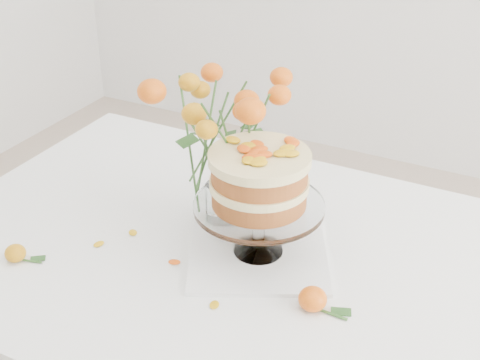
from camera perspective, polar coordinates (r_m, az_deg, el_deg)
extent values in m
cube|color=tan|center=(1.44, 0.64, -7.13)|extent=(1.40, 0.90, 0.04)
cylinder|color=tan|center=(2.19, -9.64, -5.28)|extent=(0.06, 0.06, 0.71)
cube|color=white|center=(1.43, 0.65, -6.39)|extent=(1.42, 0.92, 0.01)
cube|color=white|center=(1.84, 7.10, -1.44)|extent=(1.42, 0.01, 0.20)
cube|color=white|center=(1.86, -19.33, -2.68)|extent=(0.01, 0.92, 0.20)
cube|color=white|center=(1.42, 1.56, -6.17)|extent=(0.38, 0.38, 0.01)
cylinder|color=white|center=(1.38, 1.59, -3.92)|extent=(0.03, 0.03, 0.09)
cylinder|color=white|center=(1.36, 1.62, -2.19)|extent=(0.27, 0.27, 0.01)
cylinder|color=brown|center=(1.34, 1.64, -1.29)|extent=(0.22, 0.22, 0.04)
cylinder|color=#FFEDA4|center=(1.33, 1.66, -0.26)|extent=(0.23, 0.23, 0.02)
cylinder|color=brown|center=(1.32, 1.67, 0.79)|extent=(0.22, 0.22, 0.04)
cylinder|color=#FFEDA4|center=(1.30, 1.69, 1.90)|extent=(0.24, 0.24, 0.02)
cylinder|color=white|center=(1.52, -1.45, -3.56)|extent=(0.06, 0.06, 0.01)
cylinder|color=white|center=(1.49, -1.47, -1.97)|extent=(0.08, 0.08, 0.09)
ellipsoid|color=orange|center=(1.47, -18.63, -5.94)|extent=(0.04, 0.04, 0.04)
cylinder|color=#346026|center=(1.46, -17.48, -6.66)|extent=(0.05, 0.02, 0.00)
ellipsoid|color=#D3550A|center=(1.28, 6.21, -10.06)|extent=(0.05, 0.05, 0.05)
cylinder|color=#346026|center=(1.28, 7.75, -11.28)|extent=(0.07, 0.01, 0.01)
ellipsoid|color=gold|center=(1.40, -5.62, -6.99)|extent=(0.03, 0.02, 0.00)
ellipsoid|color=gold|center=(1.33, -2.87, -9.11)|extent=(0.03, 0.02, 0.00)
ellipsoid|color=gold|center=(1.29, -2.20, -10.61)|extent=(0.03, 0.02, 0.00)
ellipsoid|color=gold|center=(1.50, -9.13, -4.46)|extent=(0.03, 0.02, 0.00)
ellipsoid|color=gold|center=(1.48, -11.96, -5.38)|extent=(0.03, 0.02, 0.00)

